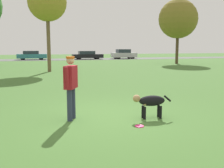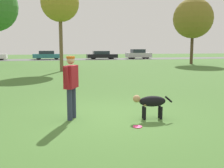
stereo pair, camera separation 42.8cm
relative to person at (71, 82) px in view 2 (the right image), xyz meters
The scene contains 10 objects.
ground_plane 1.34m from the person, ahead, with size 120.00×120.00×0.00m, color #426B2D.
far_road_strip 32.87m from the person, 88.37° to the left, with size 120.00×6.00×0.01m.
person is the anchor object (origin of this frame).
dog 2.07m from the person, 12.92° to the right, with size 1.04×0.34×0.63m.
frisbee 2.00m from the person, 36.42° to the right, with size 0.21×0.21×0.02m.
tree_mid_center 14.14m from the person, 88.83° to the left, with size 2.80×2.80×6.45m.
tree_far_right 24.25m from the person, 53.27° to the left, with size 4.20×4.20×6.93m.
parked_car_teal 33.23m from the person, 91.75° to the left, with size 4.17×1.91×1.28m.
parked_car_black 33.37m from the person, 77.89° to the left, with size 4.56×1.79×1.24m.
parked_car_silver 34.95m from the person, 68.51° to the left, with size 3.84×1.88×1.48m.
Camera 2 is at (-1.40, -6.64, 1.82)m, focal length 42.00 mm.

